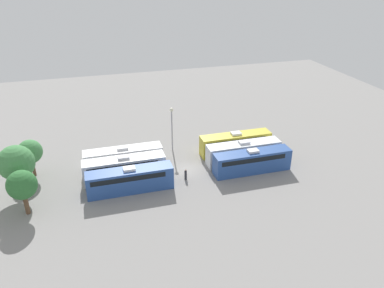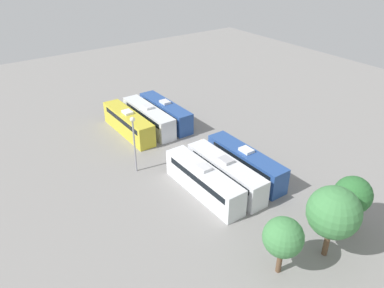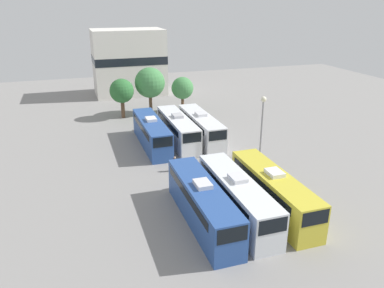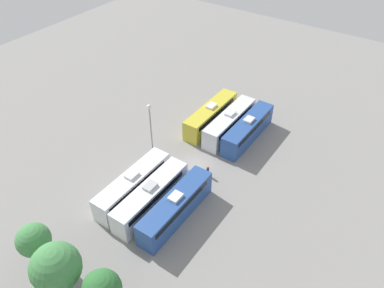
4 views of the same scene
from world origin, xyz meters
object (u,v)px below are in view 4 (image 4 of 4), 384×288
bus_5 (133,185)px  bus_3 (176,207)px  bus_1 (230,122)px  tree_1 (56,267)px  worker_person (208,171)px  bus_2 (211,115)px  light_pole (150,119)px  bus_0 (248,129)px  tree_2 (34,240)px  bus_4 (151,196)px

bus_5 → bus_3: bearing=-178.9°
bus_1 → bus_5: 18.46m
bus_3 → tree_1: 14.73m
bus_3 → bus_1: bearing=-79.8°
bus_1 → bus_3: (-3.24, 18.04, 0.00)m
worker_person → tree_1: tree_1 is taller
bus_2 → tree_1: 32.54m
light_pole → tree_1: (-7.55, 22.54, -0.16)m
bus_0 → tree_1: (2.77, 32.23, 3.12)m
bus_3 → tree_2: tree_2 is taller
bus_2 → bus_4: 18.70m
bus_1 → bus_4: 18.39m
bus_0 → bus_1: bearing=1.7°
bus_3 → bus_5: same height
bus_1 → worker_person: (-2.53, 9.98, -1.04)m
bus_4 → tree_1: tree_1 is taller
bus_3 → light_pole: size_ratio=1.58×
bus_1 → tree_2: 31.50m
bus_4 → bus_5: 3.04m
bus_0 → light_pole: 14.54m
bus_2 → tree_1: bearing=96.5°
bus_5 → worker_person: bus_5 is taller
bus_2 → tree_1: (-3.65, 32.18, 3.12)m
bus_5 → light_pole: light_pole is taller
worker_person → tree_1: size_ratio=0.22×
tree_1 → bus_0: bearing=-94.9°
bus_0 → bus_3: (-0.18, 18.14, 0.00)m
tree_2 → bus_1: bearing=-98.6°
bus_2 → bus_3: bearing=110.1°
bus_5 → tree_2: (1.46, 12.90, 2.13)m
light_pole → bus_1: bearing=-127.1°
bus_0 → bus_1: 3.06m
bus_3 → worker_person: bus_3 is taller
tree_1 → worker_person: bearing=-95.8°
bus_4 → light_pole: (7.06, -8.79, 3.28)m
bus_1 → bus_2: same height
worker_person → tree_1: bearing=84.2°
bus_2 → worker_person: 11.67m
bus_4 → tree_1: 14.11m
bus_5 → bus_1: bearing=-100.1°
bus_2 → bus_3: (-6.61, 18.09, 0.00)m
bus_3 → bus_4: same height
bus_5 → worker_person: size_ratio=7.15×
tree_1 → tree_2: bearing=-12.1°
bus_0 → worker_person: bus_0 is taller
bus_2 → light_pole: bearing=68.0°
light_pole → tree_2: size_ratio=1.30×
bus_1 → worker_person: bearing=104.2°
bus_5 → bus_4: bearing=175.9°
bus_3 → light_pole: bearing=-38.8°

